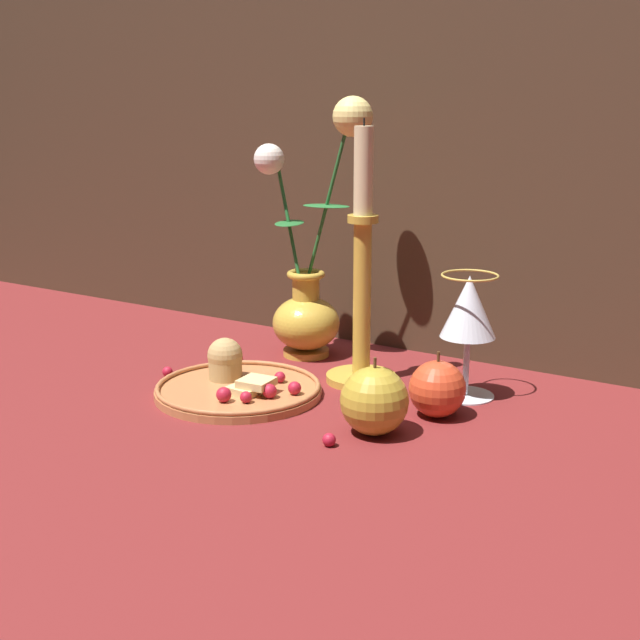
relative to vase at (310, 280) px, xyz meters
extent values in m
plane|color=maroon|center=(0.08, -0.15, -0.12)|extent=(2.40, 2.40, 0.00)
cylinder|color=gold|center=(-0.01, 0.00, -0.11)|extent=(0.07, 0.07, 0.01)
ellipsoid|color=gold|center=(-0.01, 0.00, -0.07)|extent=(0.10, 0.10, 0.08)
cylinder|color=gold|center=(-0.01, 0.00, -0.02)|extent=(0.04, 0.04, 0.05)
torus|color=gold|center=(-0.01, 0.00, 0.01)|extent=(0.06, 0.06, 0.01)
cylinder|color=#23662D|center=(-0.03, -0.01, 0.09)|extent=(0.06, 0.02, 0.17)
ellipsoid|color=#23662D|center=(-0.03, -0.01, 0.08)|extent=(0.06, 0.08, 0.00)
sphere|color=silver|center=(-0.06, -0.02, 0.17)|extent=(0.04, 0.04, 0.04)
cylinder|color=#23662D|center=(0.03, 0.00, 0.12)|extent=(0.08, 0.01, 0.23)
ellipsoid|color=#23662D|center=(0.03, 0.00, 0.11)|extent=(0.08, 0.05, 0.00)
sphere|color=#EFD67A|center=(0.07, 0.01, 0.24)|extent=(0.06, 0.06, 0.06)
cylinder|color=#B77042|center=(0.02, -0.20, -0.11)|extent=(0.22, 0.22, 0.01)
torus|color=#B77042|center=(0.02, -0.20, -0.10)|extent=(0.22, 0.22, 0.01)
cylinder|color=tan|center=(-0.02, -0.18, -0.09)|extent=(0.05, 0.05, 0.03)
sphere|color=tan|center=(-0.02, -0.18, -0.07)|extent=(0.05, 0.05, 0.05)
cube|color=#DBBC7A|center=(0.04, -0.21, -0.10)|extent=(0.04, 0.04, 0.01)
cube|color=#DBBC7A|center=(0.05, -0.21, -0.09)|extent=(0.04, 0.04, 0.01)
sphere|color=#AD192D|center=(0.04, -0.25, -0.10)|extent=(0.02, 0.02, 0.02)
sphere|color=#AD192D|center=(0.06, -0.24, -0.10)|extent=(0.01, 0.01, 0.01)
sphere|color=#AD192D|center=(0.07, -0.21, -0.10)|extent=(0.02, 0.02, 0.02)
sphere|color=#AD192D|center=(0.10, -0.18, -0.10)|extent=(0.02, 0.02, 0.02)
sphere|color=#AD192D|center=(0.05, -0.15, -0.10)|extent=(0.01, 0.01, 0.01)
cylinder|color=silver|center=(0.27, -0.04, -0.11)|extent=(0.08, 0.08, 0.00)
cylinder|color=silver|center=(0.27, -0.04, -0.07)|extent=(0.01, 0.01, 0.08)
cone|color=silver|center=(0.27, -0.04, 0.00)|extent=(0.07, 0.07, 0.08)
cone|color=#E5CC66|center=(0.27, -0.04, -0.01)|extent=(0.06, 0.06, 0.06)
torus|color=gold|center=(0.27, -0.04, 0.04)|extent=(0.07, 0.07, 0.00)
cylinder|color=gold|center=(0.13, -0.06, -0.11)|extent=(0.10, 0.10, 0.01)
cylinder|color=gold|center=(0.13, -0.06, 0.00)|extent=(0.02, 0.02, 0.21)
cylinder|color=gold|center=(0.13, -0.06, 0.11)|extent=(0.04, 0.04, 0.01)
cylinder|color=beige|center=(0.13, -0.06, 0.17)|extent=(0.03, 0.03, 0.11)
cylinder|color=black|center=(0.13, -0.06, 0.23)|extent=(0.00, 0.00, 0.01)
sphere|color=#B2932D|center=(0.23, -0.22, -0.08)|extent=(0.08, 0.08, 0.08)
cylinder|color=#4C3319|center=(0.23, -0.22, -0.03)|extent=(0.00, 0.00, 0.01)
sphere|color=#D14223|center=(0.27, -0.13, -0.08)|extent=(0.07, 0.07, 0.07)
cylinder|color=#4C3319|center=(0.27, -0.13, -0.04)|extent=(0.00, 0.00, 0.01)
sphere|color=#AD192D|center=(-0.06, -0.10, -0.11)|extent=(0.02, 0.02, 0.02)
sphere|color=#AD192D|center=(0.21, -0.28, -0.11)|extent=(0.02, 0.02, 0.02)
sphere|color=#AD192D|center=(-0.11, -0.19, -0.11)|extent=(0.01, 0.01, 0.01)
camera|label=1|loc=(0.70, -1.07, 0.27)|focal=50.00mm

